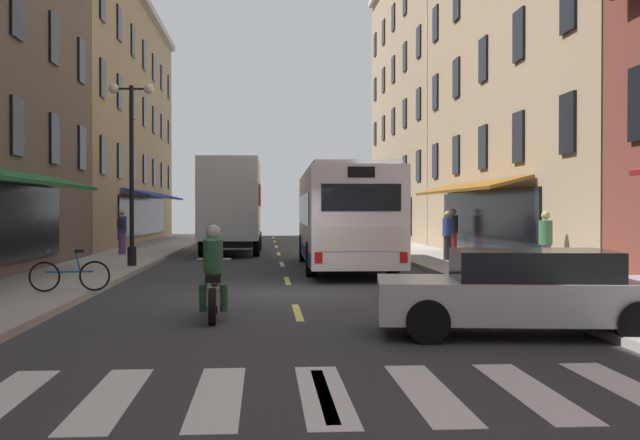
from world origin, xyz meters
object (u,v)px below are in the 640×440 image
Objects in this scene: transit_bus at (343,216)px; pedestrian_near at (122,231)px; motorcycle_rider at (213,279)px; street_lamp_twin at (132,165)px; box_truck at (232,206)px; bicycle_near at (70,275)px; sedan_mid at (240,231)px; pedestrian_far at (546,243)px; pedestrian_mid at (448,235)px; sedan_near at (523,291)px; pedestrian_rear at (453,231)px.

transit_bus is 10.41m from pedestrian_near.
motorcycle_rider is 0.36× the size of street_lamp_twin.
box_truck is 4.51× the size of bicycle_near.
motorcycle_rider is (0.51, -20.04, -1.36)m from box_truck.
street_lamp_twin reaches higher than transit_bus.
box_truck is 12.24m from sedan_mid.
transit_bus is at bearing 122.55° from pedestrian_far.
pedestrian_far is (1.01, -6.91, 0.01)m from pedestrian_mid.
pedestrian_far reaches higher than motorcycle_rider.
pedestrian_far reaches higher than pedestrian_mid.
motorcycle_rider is at bearing -47.00° from bicycle_near.
transit_bus reaches higher than bicycle_near.
street_lamp_twin reaches higher than pedestrian_far.
pedestrian_far reaches higher than sedan_mid.
pedestrian_near is at bearing 115.73° from sedan_near.
bicycle_near is at bearing -177.14° from pedestrian_far.
sedan_mid is 2.73× the size of bicycle_near.
pedestrian_near is (-4.27, -14.25, 0.39)m from sedan_mid.
sedan_near is 2.68× the size of bicycle_near.
street_lamp_twin is (-11.67, 4.91, 2.28)m from pedestrian_far.
pedestrian_mid is at bearing -40.19° from box_truck.
box_truck is 1.33× the size of street_lamp_twin.
pedestrian_far is (13.15, -11.46, -0.04)m from pedestrian_near.
motorcycle_rider is 18.58m from pedestrian_near.
transit_bus reaches higher than motorcycle_rider.
sedan_mid is 2.63× the size of pedestrian_near.
pedestrian_mid is at bearing 24.52° from transit_bus.
sedan_mid is (-3.98, 20.57, -1.02)m from transit_bus.
box_truck is at bearing 80.23° from bicycle_near.
motorcycle_rider is 15.29m from pedestrian_mid.
bicycle_near is at bearing -95.64° from sedan_mid.
box_truck is at bearing -42.04° from pedestrian_mid.
pedestrian_rear is at bearing -60.56° from sedan_mid.
pedestrian_near is (-4.28, -2.09, -0.99)m from box_truck.
box_truck is 9.17m from street_lamp_twin.
box_truck is 4.34× the size of pedestrian_near.
pedestrian_mid reaches higher than bicycle_near.
sedan_near is at bearing -57.76° from pedestrian_rear.
pedestrian_rear is at bearing 23.80° from street_lamp_twin.
pedestrian_mid reaches higher than sedan_near.
pedestrian_rear reaches higher than pedestrian_mid.
sedan_mid is at bearing -69.14° from pedestrian_mid.
bicycle_near is (-3.34, 3.58, -0.21)m from motorcycle_rider.
pedestrian_mid is (7.87, -18.80, 0.35)m from sedan_mid.
pedestrian_near is 7.08m from street_lamp_twin.
sedan_near is 22.24m from pedestrian_near.
pedestrian_mid is at bearing -64.50° from pedestrian_rear.
sedan_mid is 2.68× the size of pedestrian_mid.
bicycle_near is 0.29× the size of street_lamp_twin.
pedestrian_near is at bearing -153.98° from box_truck.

